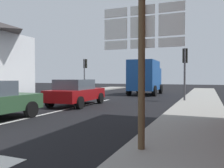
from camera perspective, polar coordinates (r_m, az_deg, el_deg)
name	(u,v)px	position (r m, az deg, el deg)	size (l,w,h in m)	color
ground_plane	(97,102)	(15.07, -3.69, -4.43)	(80.00, 80.00, 0.00)	black
sidewalk_right	(197,111)	(11.62, 19.69, -6.01)	(2.41, 44.00, 0.14)	gray
lane_centre_stripe	(60,111)	(11.62, -12.32, -6.26)	(0.16, 12.00, 0.01)	silver
sedan_far	(76,92)	(13.53, -8.57, -1.91)	(2.11, 4.27, 1.47)	maroon
delivery_truck	(145,77)	(21.75, 7.97, 1.79)	(2.60, 5.06, 3.05)	#19478C
route_sign_post	(142,57)	(4.87, 7.16, 6.38)	(1.66, 0.14, 3.20)	brown
traffic_light_far_left	(85,68)	(24.44, -6.48, 3.86)	(0.30, 0.49, 3.43)	#47474C
traffic_light_near_right	(185,63)	(15.74, 17.08, 4.93)	(0.30, 0.49, 3.40)	#47474C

